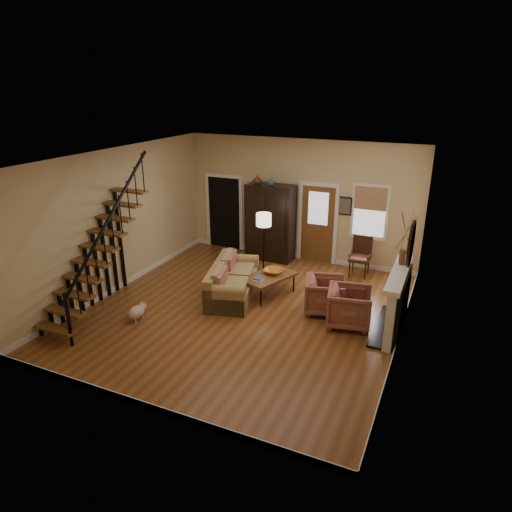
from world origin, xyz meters
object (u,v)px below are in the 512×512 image
at_px(armoire, 270,222).
at_px(coffee_table, 268,285).
at_px(sofa, 233,280).
at_px(armchair_left, 349,307).
at_px(floor_lamp, 264,245).
at_px(armchair_right, 325,295).
at_px(side_chair, 360,257).

relative_size(armoire, coffee_table, 1.65).
height_order(sofa, coffee_table, sofa).
distance_m(armchair_left, floor_lamp, 3.11).
xyz_separation_m(armchair_right, side_chair, (0.25, 2.27, 0.12)).
distance_m(armchair_left, armchair_right, 0.71).
bearing_deg(armoire, side_chair, -4.48).
bearing_deg(coffee_table, side_chair, 49.97).
relative_size(floor_lamp, side_chair, 1.61).
relative_size(sofa, side_chair, 2.05).
height_order(armoire, sofa, armoire).
bearing_deg(coffee_table, sofa, -151.74).
distance_m(armoire, armchair_right, 3.44).
bearing_deg(armoire, armchair_right, -47.07).
height_order(armchair_right, floor_lamp, floor_lamp).
distance_m(coffee_table, side_chair, 2.62).
height_order(armchair_left, side_chair, side_chair).
bearing_deg(floor_lamp, armchair_left, -32.30).
relative_size(coffee_table, armchair_right, 1.51).
distance_m(sofa, floor_lamp, 1.48).
relative_size(armoire, floor_lamp, 1.28).
bearing_deg(floor_lamp, sofa, -96.39).
height_order(armoire, armchair_left, armoire).
distance_m(armoire, armchair_left, 4.11).
relative_size(sofa, armchair_left, 2.39).
xyz_separation_m(sofa, side_chair, (2.40, 2.39, 0.12)).
bearing_deg(armchair_left, armoire, 34.53).
bearing_deg(armoire, sofa, -86.77).
distance_m(armoire, coffee_table, 2.50).
relative_size(sofa, floor_lamp, 1.27).
height_order(sofa, floor_lamp, floor_lamp).
bearing_deg(armchair_left, armchair_right, 48.59).
relative_size(armchair_right, side_chair, 0.83).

